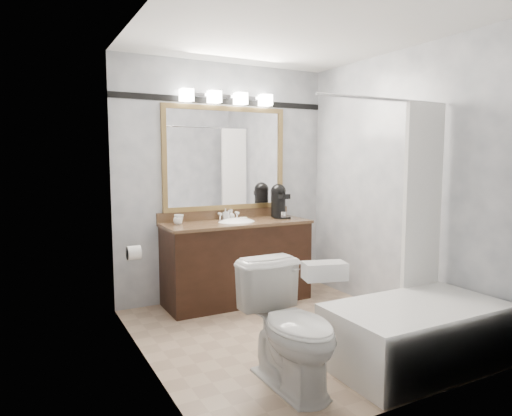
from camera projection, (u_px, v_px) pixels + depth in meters
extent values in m
cube|color=tan|center=(288.00, 335.00, 3.91)|extent=(2.40, 2.60, 0.01)
cube|color=white|center=(290.00, 32.00, 3.64)|extent=(2.40, 2.60, 0.01)
cube|color=silver|center=(225.00, 182.00, 4.92)|extent=(2.40, 0.01, 2.50)
cube|color=silver|center=(409.00, 202.00, 2.63)|extent=(2.40, 0.01, 2.50)
cube|color=silver|center=(144.00, 194.00, 3.22)|extent=(0.01, 2.60, 2.50)
cube|color=silver|center=(397.00, 185.00, 4.33)|extent=(0.01, 2.60, 2.50)
cube|color=black|center=(237.00, 263.00, 4.76)|extent=(1.50, 0.55, 0.82)
cube|color=brown|center=(237.00, 223.00, 4.71)|extent=(1.53, 0.58, 0.03)
cube|color=brown|center=(226.00, 214.00, 4.94)|extent=(1.53, 0.03, 0.10)
ellipsoid|color=white|center=(237.00, 224.00, 4.72)|extent=(0.44, 0.34, 0.14)
cube|color=#9A7A45|center=(225.00, 109.00, 4.82)|extent=(1.40, 0.04, 0.05)
cube|color=#9A7A45|center=(226.00, 207.00, 4.93)|extent=(1.40, 0.04, 0.05)
cube|color=#9A7A45|center=(164.00, 158.00, 4.56)|extent=(0.05, 0.04, 1.00)
cube|color=#9A7A45|center=(280.00, 158.00, 5.19)|extent=(0.05, 0.04, 1.00)
cube|color=white|center=(226.00, 158.00, 4.88)|extent=(1.30, 0.01, 1.00)
cube|color=silver|center=(226.00, 96.00, 4.79)|extent=(0.90, 0.05, 0.03)
cube|color=white|center=(187.00, 95.00, 4.54)|extent=(0.12, 0.12, 0.12)
cube|color=white|center=(214.00, 97.00, 4.68)|extent=(0.12, 0.12, 0.12)
cube|color=white|center=(241.00, 99.00, 4.82)|extent=(0.12, 0.12, 0.12)
cube|color=white|center=(265.00, 100.00, 4.96)|extent=(0.12, 0.12, 0.12)
cube|color=black|center=(225.00, 101.00, 4.82)|extent=(2.40, 0.01, 0.06)
cube|color=white|center=(416.00, 334.00, 3.32)|extent=(1.30, 0.72, 0.45)
cylinder|color=silver|center=(386.00, 99.00, 3.47)|extent=(1.30, 0.02, 0.02)
cube|color=white|center=(423.00, 198.00, 3.74)|extent=(0.40, 0.04, 1.55)
cylinder|color=white|center=(134.00, 253.00, 3.89)|extent=(0.11, 0.12, 0.12)
imported|color=white|center=(291.00, 327.00, 2.99)|extent=(0.47, 0.80, 0.81)
cube|color=white|center=(325.00, 271.00, 2.63)|extent=(0.27, 0.20, 0.10)
cylinder|color=black|center=(282.00, 217.00, 4.97)|extent=(0.19, 0.19, 0.02)
cylinder|color=black|center=(278.00, 204.00, 5.01)|extent=(0.16, 0.16, 0.28)
sphere|color=black|center=(278.00, 191.00, 4.99)|extent=(0.17, 0.17, 0.17)
cube|color=black|center=(283.00, 196.00, 4.93)|extent=(0.12, 0.12, 0.05)
cylinder|color=silver|center=(283.00, 215.00, 4.95)|extent=(0.06, 0.06, 0.06)
imported|color=white|center=(178.00, 221.00, 4.52)|extent=(0.10, 0.10, 0.07)
imported|color=white|center=(179.00, 219.00, 4.58)|extent=(0.12, 0.12, 0.09)
imported|color=white|center=(226.00, 214.00, 4.85)|extent=(0.06, 0.06, 0.12)
imported|color=white|center=(231.00, 215.00, 4.92)|extent=(0.07, 0.07, 0.09)
cube|color=beige|center=(243.00, 218.00, 4.88)|extent=(0.09, 0.07, 0.02)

